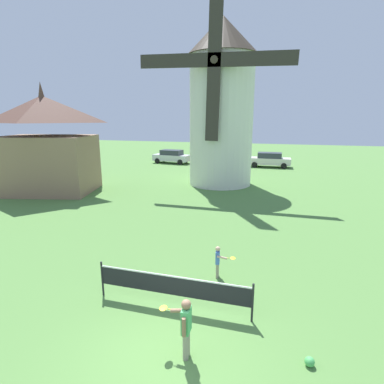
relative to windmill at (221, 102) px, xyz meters
name	(u,v)px	position (x,y,z in m)	size (l,w,h in m)	color
ground_plane	(166,353)	(2.34, -18.48, -6.40)	(120.00, 120.00, 0.00)	#517F3D
windmill	(221,102)	(0.00, 0.00, 0.00)	(10.61, 5.65, 14.25)	silver
tennis_net	(172,286)	(1.91, -16.80, -5.72)	(4.48, 0.06, 1.10)	black
player_near	(185,325)	(2.80, -18.43, -5.59)	(0.80, 0.53, 1.43)	#9E937F
player_far	(218,260)	(2.81, -14.76, -5.77)	(0.71, 0.39, 1.10)	#9E937F
stray_ball	(310,362)	(5.46, -17.95, -6.29)	(0.21, 0.21, 0.21)	#4CB259
parked_car_silver	(172,156)	(-7.70, 9.90, -5.59)	(4.50, 2.27, 1.56)	silver
parked_car_red	(220,158)	(-1.87, 9.63, -5.59)	(4.11, 2.29, 1.56)	red
parked_car_cream	(269,160)	(3.51, 10.10, -5.59)	(4.49, 1.93, 1.56)	silver
chapel	(47,146)	(-11.25, -6.04, -3.12)	(7.22, 5.99, 7.60)	#937056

